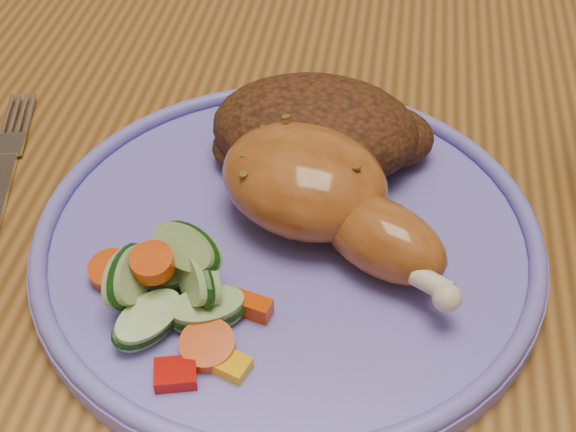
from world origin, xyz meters
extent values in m
cube|color=brown|center=(0.00, 0.00, 0.73)|extent=(0.90, 1.40, 0.04)
cube|color=brown|center=(-0.39, 0.64, 0.35)|extent=(0.06, 0.06, 0.71)
cube|color=#4C2D16|center=(0.00, 0.55, 0.43)|extent=(0.42, 0.42, 0.04)
cylinder|color=#4C2D16|center=(-0.18, 0.37, 0.21)|extent=(0.04, 0.04, 0.41)
cylinder|color=#4C2D16|center=(-0.18, 0.73, 0.21)|extent=(0.04, 0.04, 0.41)
cylinder|color=#4C2D16|center=(0.18, 0.37, 0.21)|extent=(0.04, 0.04, 0.41)
cylinder|color=#4C2D16|center=(0.18, 0.73, 0.21)|extent=(0.04, 0.04, 0.41)
cylinder|color=#6761C9|center=(-0.05, -0.08, 0.76)|extent=(0.29, 0.29, 0.01)
torus|color=#6761C9|center=(-0.05, -0.08, 0.77)|extent=(0.28, 0.28, 0.01)
ellipsoid|color=#A05821|center=(-0.04, -0.07, 0.79)|extent=(0.12, 0.11, 0.05)
ellipsoid|color=#A05821|center=(0.00, -0.10, 0.78)|extent=(0.09, 0.07, 0.04)
sphere|color=beige|center=(0.04, -0.13, 0.78)|extent=(0.01, 0.01, 0.01)
ellipsoid|color=#462511|center=(-0.04, -0.01, 0.79)|extent=(0.13, 0.09, 0.05)
ellipsoid|color=#462511|center=(0.00, 0.00, 0.78)|extent=(0.06, 0.05, 0.03)
ellipsoid|color=#462511|center=(-0.08, -0.02, 0.77)|extent=(0.05, 0.05, 0.03)
cube|color=#A50A05|center=(-0.09, -0.19, 0.77)|extent=(0.02, 0.02, 0.01)
cube|color=#E5A507|center=(-0.06, -0.18, 0.77)|extent=(0.02, 0.02, 0.01)
cube|color=#D53C07|center=(-0.06, -0.14, 0.77)|extent=(0.03, 0.02, 0.01)
cylinder|color=#D53C07|center=(-0.14, -0.13, 0.77)|extent=(0.02, 0.02, 0.01)
cylinder|color=#D53C07|center=(-0.11, -0.14, 0.79)|extent=(0.02, 0.02, 0.01)
cylinder|color=#D53C07|center=(-0.07, -0.17, 0.77)|extent=(0.03, 0.03, 0.01)
cylinder|color=#9EBD7B|center=(-0.09, -0.14, 0.78)|extent=(0.04, 0.04, 0.04)
cylinder|color=#9EBD7B|center=(-0.11, -0.13, 0.77)|extent=(0.04, 0.04, 0.02)
cylinder|color=#9EBD7B|center=(-0.08, -0.15, 0.77)|extent=(0.05, 0.05, 0.02)
cylinder|color=#9EBD7B|center=(-0.12, -0.14, 0.78)|extent=(0.03, 0.04, 0.04)
cylinder|color=#9EBD7B|center=(-0.09, -0.13, 0.79)|extent=(0.05, 0.05, 0.04)
cylinder|color=#9EBD7B|center=(-0.11, -0.16, 0.77)|extent=(0.05, 0.05, 0.02)
cube|color=silver|center=(-0.24, -0.02, 0.75)|extent=(0.03, 0.07, 0.00)
camera|label=1|loc=(0.00, -0.40, 1.08)|focal=50.00mm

